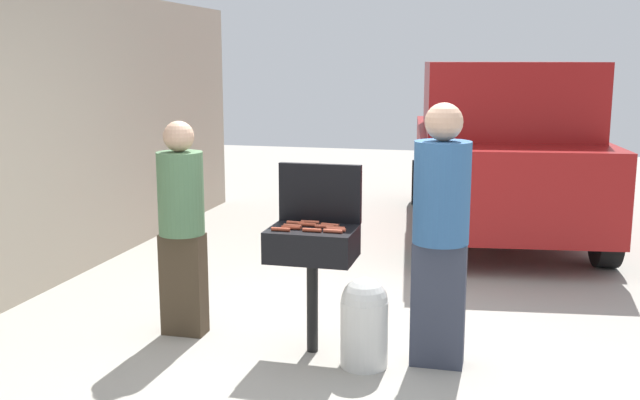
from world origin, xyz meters
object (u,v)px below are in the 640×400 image
Objects in this scene: bbq_grill at (312,248)px; person_left at (182,221)px; hot_dog_9 at (336,229)px; propane_tank at (364,320)px; hot_dog_0 at (307,224)px; person_right at (441,226)px; parked_minivan at (499,147)px; hot_dog_1 at (293,226)px; hot_dog_5 at (312,230)px; hot_dog_8 at (324,226)px; hot_dog_11 at (333,231)px; hot_dog_4 at (335,228)px; hot_dog_3 at (281,229)px; hot_dog_7 at (330,225)px; hot_dog_2 at (291,228)px; hot_dog_6 at (310,222)px.

bbq_grill is 0.56× the size of person_left.
propane_tank is (0.22, -0.12, -0.59)m from hot_dog_9.
hot_dog_0 is 0.07× the size of person_right.
hot_dog_9 is at bearing 69.20° from parked_minivan.
hot_dog_0 is (-0.05, 0.05, 0.15)m from bbq_grill.
hot_dog_1 is 0.19m from hot_dog_5.
hot_dog_8 is at bearing 67.69° from parked_minivan.
hot_dog_4 is at bearing 92.41° from hot_dog_11.
hot_dog_11 is at bearing -87.59° from hot_dog_4.
hot_dog_9 is at bearing 14.04° from hot_dog_3.
hot_dog_7 is 4.26m from parked_minivan.
person_left is at bearing 163.93° from hot_dog_3.
hot_dog_1 is 1.00× the size of hot_dog_8.
hot_dog_9 is (0.31, 0.02, 0.00)m from hot_dog_2.
hot_dog_0 is 0.11m from hot_dog_1.
hot_dog_8 is at bearing 149.86° from propane_tank.
hot_dog_0 and hot_dog_9 have the same top height.
hot_dog_3 is 0.21m from hot_dog_5.
hot_dog_5 is at bearing -145.59° from hot_dog_4.
hot_dog_11 is (0.14, 0.01, 0.00)m from hot_dog_5.
hot_dog_11 is (0.30, -0.03, 0.00)m from hot_dog_2.
person_left reaches higher than propane_tank.
bbq_grill is 1.45× the size of propane_tank.
bbq_grill is 0.17m from hot_dog_8.
hot_dog_2 is 0.80m from propane_tank.
hot_dog_1 is 0.03× the size of parked_minivan.
hot_dog_7 is at bearing 65.71° from hot_dog_5.
hot_dog_2 and hot_dog_5 have the same top height.
hot_dog_4 is 0.21× the size of propane_tank.
parked_minivan reaches higher than hot_dog_11.
hot_dog_4 is at bearing 113.91° from hot_dog_9.
hot_dog_1 and hot_dog_6 have the same top height.
hot_dog_6 is 0.32m from hot_dog_11.
hot_dog_2 is at bearing -123.90° from hot_dog_0.
hot_dog_0 is 0.03× the size of parked_minivan.
hot_dog_0 reaches higher than bbq_grill.
hot_dog_1 and hot_dog_3 have the same top height.
hot_dog_8 is 0.12m from hot_dog_9.
hot_dog_6 is (0.00, 0.08, 0.00)m from hot_dog_0.
person_right is at bearing 6.31° from hot_dog_5.
parked_minivan is (1.25, 4.14, 0.12)m from hot_dog_0.
hot_dog_7 is 1.00× the size of hot_dog_11.
parked_minivan is at bearing 75.20° from hot_dog_7.
person_right is at bearing 7.07° from hot_dog_11.
parked_minivan reaches higher than hot_dog_4.
hot_dog_9 is at bearing -13.93° from bbq_grill.
propane_tank is (0.40, -0.17, -0.43)m from bbq_grill.
hot_dog_8 is 1.11m from person_left.
hot_dog_1 is 0.26m from hot_dog_7.
hot_dog_0 is at bearing 144.90° from hot_dog_11.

